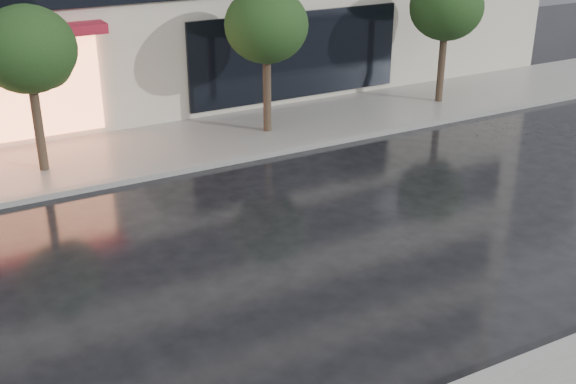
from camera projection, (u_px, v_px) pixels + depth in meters
ground at (396, 362)px, 10.57m from camera, size 120.00×120.00×0.00m
sidewalk_far at (161, 148)px, 18.79m from camera, size 60.00×3.50×0.12m
curb_far at (185, 169)px, 17.38m from camera, size 60.00×0.25×0.14m
tree_mid_west at (30, 52)px, 16.18m from camera, size 2.20×2.20×3.99m
tree_mid_east at (268, 28)px, 18.81m from camera, size 2.20×2.20×3.99m
tree_far_east at (447, 9)px, 21.45m from camera, size 2.20×2.20×3.99m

